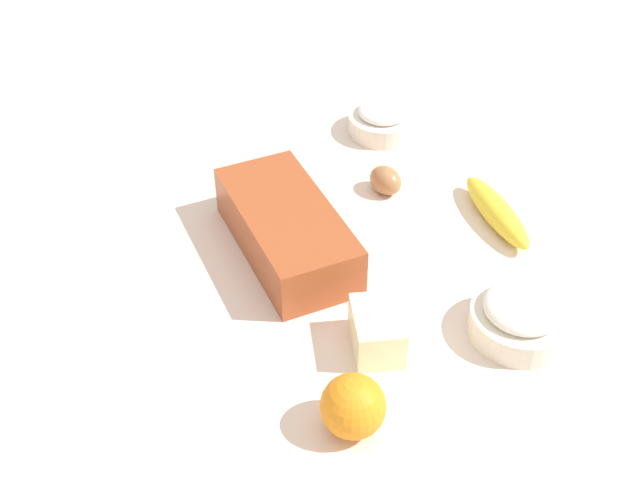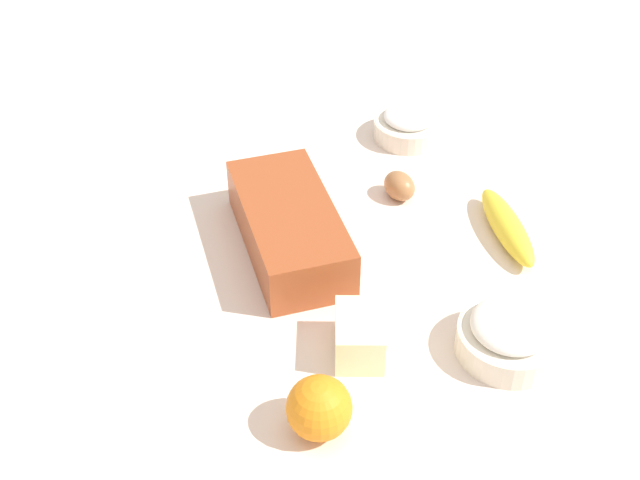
{
  "view_description": "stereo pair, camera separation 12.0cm",
  "coord_description": "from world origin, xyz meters",
  "px_view_note": "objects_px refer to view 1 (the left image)",
  "views": [
    {
      "loc": [
        -0.84,
        0.39,
        0.81
      ],
      "look_at": [
        0.0,
        0.0,
        0.04
      ],
      "focal_mm": 45.87,
      "sensor_mm": 36.0,
      "label": 1
    },
    {
      "loc": [
        -0.88,
        0.28,
        0.81
      ],
      "look_at": [
        0.0,
        0.0,
        0.04
      ],
      "focal_mm": 45.87,
      "sensor_mm": 36.0,
      "label": 2
    }
  ],
  "objects_px": {
    "loaf_pan": "(287,229)",
    "flour_bowl": "(521,316)",
    "banana": "(497,212)",
    "butter_block": "(377,331)",
    "sugar_bowl": "(383,119)",
    "orange_fruit": "(353,406)",
    "egg_near_butter": "(386,180)"
  },
  "relations": [
    {
      "from": "loaf_pan",
      "to": "egg_near_butter",
      "type": "bearing_deg",
      "value": -70.78
    },
    {
      "from": "sugar_bowl",
      "to": "banana",
      "type": "height_order",
      "value": "sugar_bowl"
    },
    {
      "from": "loaf_pan",
      "to": "sugar_bowl",
      "type": "height_order",
      "value": "loaf_pan"
    },
    {
      "from": "orange_fruit",
      "to": "butter_block",
      "type": "bearing_deg",
      "value": -40.41
    },
    {
      "from": "flour_bowl",
      "to": "butter_block",
      "type": "distance_m",
      "value": 0.2
    },
    {
      "from": "sugar_bowl",
      "to": "orange_fruit",
      "type": "relative_size",
      "value": 1.56
    },
    {
      "from": "banana",
      "to": "butter_block",
      "type": "distance_m",
      "value": 0.34
    },
    {
      "from": "flour_bowl",
      "to": "egg_near_butter",
      "type": "height_order",
      "value": "flour_bowl"
    },
    {
      "from": "butter_block",
      "to": "flour_bowl",
      "type": "bearing_deg",
      "value": -107.48
    },
    {
      "from": "orange_fruit",
      "to": "sugar_bowl",
      "type": "bearing_deg",
      "value": -31.54
    },
    {
      "from": "sugar_bowl",
      "to": "loaf_pan",
      "type": "bearing_deg",
      "value": 128.72
    },
    {
      "from": "banana",
      "to": "sugar_bowl",
      "type": "bearing_deg",
      "value": 6.91
    },
    {
      "from": "flour_bowl",
      "to": "butter_block",
      "type": "xyz_separation_m",
      "value": [
        0.06,
        0.19,
        -0.0
      ]
    },
    {
      "from": "sugar_bowl",
      "to": "butter_block",
      "type": "distance_m",
      "value": 0.53
    },
    {
      "from": "loaf_pan",
      "to": "banana",
      "type": "distance_m",
      "value": 0.34
    },
    {
      "from": "loaf_pan",
      "to": "butter_block",
      "type": "height_order",
      "value": "loaf_pan"
    },
    {
      "from": "loaf_pan",
      "to": "orange_fruit",
      "type": "distance_m",
      "value": 0.34
    },
    {
      "from": "butter_block",
      "to": "loaf_pan",
      "type": "bearing_deg",
      "value": 7.06
    },
    {
      "from": "loaf_pan",
      "to": "banana",
      "type": "xyz_separation_m",
      "value": [
        -0.08,
        -0.33,
        -0.02
      ]
    },
    {
      "from": "egg_near_butter",
      "to": "banana",
      "type": "bearing_deg",
      "value": -140.37
    },
    {
      "from": "sugar_bowl",
      "to": "egg_near_butter",
      "type": "distance_m",
      "value": 0.18
    },
    {
      "from": "orange_fruit",
      "to": "butter_block",
      "type": "distance_m",
      "value": 0.14
    },
    {
      "from": "sugar_bowl",
      "to": "flour_bowl",
      "type": "bearing_deg",
      "value": 171.97
    },
    {
      "from": "butter_block",
      "to": "egg_near_butter",
      "type": "distance_m",
      "value": 0.35
    },
    {
      "from": "banana",
      "to": "butter_block",
      "type": "xyz_separation_m",
      "value": [
        -0.16,
        0.3,
        0.01
      ]
    },
    {
      "from": "loaf_pan",
      "to": "flour_bowl",
      "type": "bearing_deg",
      "value": -142.7
    },
    {
      "from": "orange_fruit",
      "to": "egg_near_butter",
      "type": "relative_size",
      "value": 1.33
    },
    {
      "from": "orange_fruit",
      "to": "butter_block",
      "type": "relative_size",
      "value": 0.89
    },
    {
      "from": "flour_bowl",
      "to": "banana",
      "type": "relative_size",
      "value": 0.72
    },
    {
      "from": "banana",
      "to": "orange_fruit",
      "type": "height_order",
      "value": "orange_fruit"
    },
    {
      "from": "sugar_bowl",
      "to": "banana",
      "type": "distance_m",
      "value": 0.31
    },
    {
      "from": "banana",
      "to": "egg_near_butter",
      "type": "relative_size",
      "value": 3.14
    }
  ]
}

